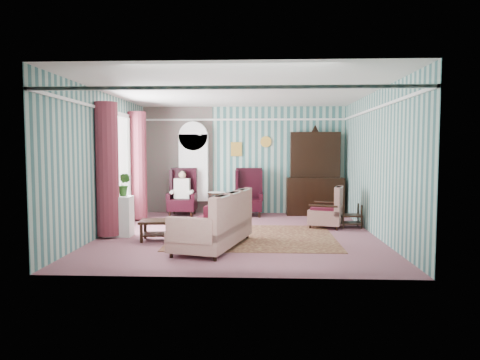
{
  "coord_description": "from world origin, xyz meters",
  "views": [
    {
      "loc": [
        0.41,
        -8.67,
        1.72
      ],
      "look_at": [
        0.0,
        0.6,
        1.07
      ],
      "focal_mm": 32.0,
      "sensor_mm": 36.0,
      "label": 1
    }
  ],
  "objects_px": {
    "dresser_hutch": "(315,171)",
    "wingback_left": "(182,192)",
    "floral_armchair": "(325,207)",
    "bookcase": "(194,172)",
    "round_side_table": "(217,204)",
    "seated_woman": "(182,193)",
    "nest_table": "(351,215)",
    "plant_stand": "(118,216)",
    "sofa": "(213,220)",
    "coffee_table": "(166,230)",
    "wingback_right": "(249,192)"
  },
  "relations": [
    {
      "from": "bookcase",
      "to": "seated_woman",
      "type": "relative_size",
      "value": 1.9
    },
    {
      "from": "bookcase",
      "to": "dresser_hutch",
      "type": "xyz_separation_m",
      "value": [
        3.25,
        -0.12,
        0.06
      ]
    },
    {
      "from": "bookcase",
      "to": "round_side_table",
      "type": "distance_m",
      "value": 1.07
    },
    {
      "from": "wingback_left",
      "to": "round_side_table",
      "type": "bearing_deg",
      "value": 9.46
    },
    {
      "from": "wingback_right",
      "to": "sofa",
      "type": "bearing_deg",
      "value": -98.56
    },
    {
      "from": "round_side_table",
      "to": "coffee_table",
      "type": "height_order",
      "value": "round_side_table"
    },
    {
      "from": "bookcase",
      "to": "wingback_left",
      "type": "xyz_separation_m",
      "value": [
        -0.25,
        -0.39,
        -0.5
      ]
    },
    {
      "from": "plant_stand",
      "to": "coffee_table",
      "type": "relative_size",
      "value": 0.82
    },
    {
      "from": "nest_table",
      "to": "round_side_table",
      "type": "bearing_deg",
      "value": 151.8
    },
    {
      "from": "seated_woman",
      "to": "sofa",
      "type": "relative_size",
      "value": 0.59
    },
    {
      "from": "bookcase",
      "to": "coffee_table",
      "type": "bearing_deg",
      "value": -90.18
    },
    {
      "from": "bookcase",
      "to": "plant_stand",
      "type": "distance_m",
      "value": 3.39
    },
    {
      "from": "dresser_hutch",
      "to": "coffee_table",
      "type": "bearing_deg",
      "value": -133.97
    },
    {
      "from": "seated_woman",
      "to": "sofa",
      "type": "bearing_deg",
      "value": -71.82
    },
    {
      "from": "sofa",
      "to": "floral_armchair",
      "type": "height_order",
      "value": "sofa"
    },
    {
      "from": "plant_stand",
      "to": "wingback_left",
      "type": "bearing_deg",
      "value": 73.78
    },
    {
      "from": "round_side_table",
      "to": "nest_table",
      "type": "relative_size",
      "value": 1.11
    },
    {
      "from": "wingback_left",
      "to": "plant_stand",
      "type": "distance_m",
      "value": 2.87
    },
    {
      "from": "dresser_hutch",
      "to": "wingback_left",
      "type": "bearing_deg",
      "value": -175.59
    },
    {
      "from": "seated_woman",
      "to": "wingback_left",
      "type": "bearing_deg",
      "value": 0.0
    },
    {
      "from": "wingback_right",
      "to": "seated_woman",
      "type": "height_order",
      "value": "wingback_right"
    },
    {
      "from": "plant_stand",
      "to": "sofa",
      "type": "distance_m",
      "value": 2.2
    },
    {
      "from": "dresser_hutch",
      "to": "coffee_table",
      "type": "xyz_separation_m",
      "value": [
        -3.26,
        -3.38,
        -0.98
      ]
    },
    {
      "from": "bookcase",
      "to": "round_side_table",
      "type": "height_order",
      "value": "bookcase"
    },
    {
      "from": "round_side_table",
      "to": "wingback_right",
      "type": "bearing_deg",
      "value": -10.01
    },
    {
      "from": "coffee_table",
      "to": "round_side_table",
      "type": "bearing_deg",
      "value": 78.54
    },
    {
      "from": "bookcase",
      "to": "dresser_hutch",
      "type": "distance_m",
      "value": 3.25
    },
    {
      "from": "bookcase",
      "to": "floral_armchair",
      "type": "distance_m",
      "value": 3.87
    },
    {
      "from": "dresser_hutch",
      "to": "round_side_table",
      "type": "height_order",
      "value": "dresser_hutch"
    },
    {
      "from": "round_side_table",
      "to": "floral_armchair",
      "type": "xyz_separation_m",
      "value": [
        2.6,
        -1.75,
        0.15
      ]
    },
    {
      "from": "wingback_right",
      "to": "sofa",
      "type": "height_order",
      "value": "wingback_right"
    },
    {
      "from": "round_side_table",
      "to": "coffee_table",
      "type": "relative_size",
      "value": 0.62
    },
    {
      "from": "dresser_hutch",
      "to": "wingback_left",
      "type": "height_order",
      "value": "dresser_hutch"
    },
    {
      "from": "wingback_right",
      "to": "plant_stand",
      "type": "relative_size",
      "value": 1.56
    },
    {
      "from": "dresser_hutch",
      "to": "seated_woman",
      "type": "relative_size",
      "value": 2.0
    },
    {
      "from": "floral_armchair",
      "to": "dresser_hutch",
      "type": "bearing_deg",
      "value": 17.39
    },
    {
      "from": "wingback_left",
      "to": "round_side_table",
      "type": "relative_size",
      "value": 2.08
    },
    {
      "from": "round_side_table",
      "to": "coffee_table",
      "type": "bearing_deg",
      "value": -101.46
    },
    {
      "from": "wingback_right",
      "to": "wingback_left",
      "type": "bearing_deg",
      "value": 180.0
    },
    {
      "from": "floral_armchair",
      "to": "plant_stand",
      "type": "bearing_deg",
      "value": 122.39
    },
    {
      "from": "seated_woman",
      "to": "nest_table",
      "type": "xyz_separation_m",
      "value": [
        4.07,
        -1.55,
        -0.32
      ]
    },
    {
      "from": "nest_table",
      "to": "plant_stand",
      "type": "bearing_deg",
      "value": -166.16
    },
    {
      "from": "dresser_hutch",
      "to": "floral_armchair",
      "type": "height_order",
      "value": "dresser_hutch"
    },
    {
      "from": "dresser_hutch",
      "to": "wingback_right",
      "type": "relative_size",
      "value": 1.89
    },
    {
      "from": "wingback_right",
      "to": "round_side_table",
      "type": "relative_size",
      "value": 2.08
    },
    {
      "from": "dresser_hutch",
      "to": "plant_stand",
      "type": "xyz_separation_m",
      "value": [
        -4.3,
        -3.02,
        -0.78
      ]
    },
    {
      "from": "bookcase",
      "to": "floral_armchair",
      "type": "relative_size",
      "value": 2.49
    },
    {
      "from": "dresser_hutch",
      "to": "sofa",
      "type": "bearing_deg",
      "value": -120.38
    },
    {
      "from": "wingback_right",
      "to": "coffee_table",
      "type": "relative_size",
      "value": 1.29
    },
    {
      "from": "plant_stand",
      "to": "dresser_hutch",
      "type": "bearing_deg",
      "value": 35.08
    }
  ]
}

